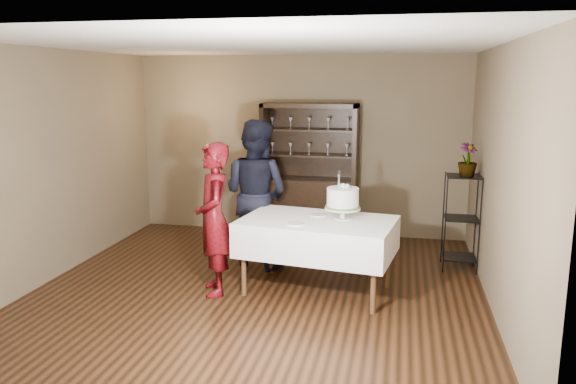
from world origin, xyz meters
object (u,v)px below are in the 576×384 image
cake_table (317,237)px  man (256,193)px  plant_etagere (461,218)px  china_hutch (309,194)px  woman (214,219)px  cake (343,199)px  potted_plant (468,160)px

cake_table → man: bearing=139.4°
plant_etagere → cake_table: (-1.63, -1.12, -0.02)m
china_hutch → plant_etagere: size_ratio=1.67×
woman → cake: bearing=79.7°
plant_etagere → woman: size_ratio=0.71×
plant_etagere → woman: woman is taller
cake_table → woman: 1.16m
cake_table → cake: size_ratio=3.30×
china_hutch → cake: size_ratio=3.69×
woman → cake: size_ratio=3.11×
china_hutch → cake_table: size_ratio=1.12×
woman → cake_table: bearing=78.4°
plant_etagere → man: 2.57m
potted_plant → china_hutch: bearing=152.6°
china_hutch → cake: (0.71, -2.08, 0.38)m
woman → man: 1.06m
plant_etagere → cake: cake is taller
cake → man: bearing=149.7°
china_hutch → potted_plant: china_hutch is taller
china_hutch → potted_plant: size_ratio=4.93×
plant_etagere → woman: (-2.74, -1.38, 0.19)m
woman → man: size_ratio=0.91×
china_hutch → potted_plant: bearing=-27.4°
plant_etagere → man: bearing=-172.3°
woman → potted_plant: bearing=91.1°
cake → potted_plant: size_ratio=1.34×
man → potted_plant: size_ratio=4.58×
plant_etagere → woman: bearing=-153.2°
china_hutch → plant_etagere: 2.33m
plant_etagere → cake: bearing=-143.1°
china_hutch → cake: china_hutch is taller
man → cake: 1.36m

